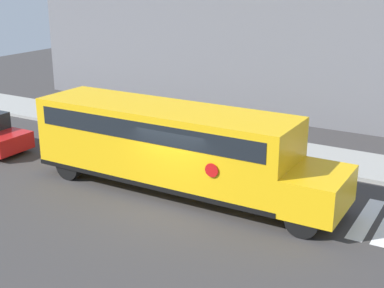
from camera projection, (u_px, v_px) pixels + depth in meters
The scene contains 3 objects.
ground_plane at pixel (175, 203), 17.49m from camera, with size 60.00×60.00×0.00m, color #3A3838.
sidewalk_strip at pixel (256, 147), 22.80m from camera, with size 44.00×3.00×0.15m.
school_bus at pixel (172, 143), 18.09m from camera, with size 10.93×2.57×2.91m.
Camera 1 is at (8.56, -13.56, 7.27)m, focal length 50.00 mm.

